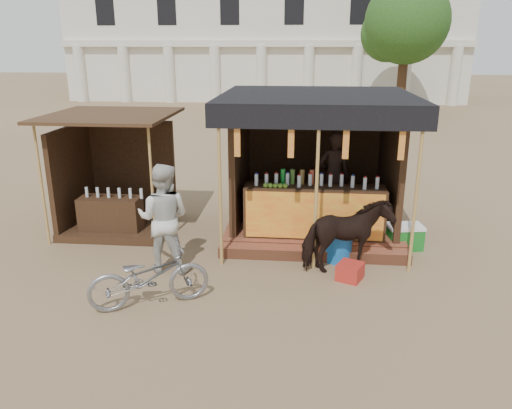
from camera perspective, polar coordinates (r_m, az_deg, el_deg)
The scene contains 11 objects.
ground at distance 7.37m, azimuth -1.20°, elevation -12.03°, with size 120.00×120.00×0.00m, color #846B4C.
main_stall at distance 10.06m, azimuth 6.78°, elevation 2.52°, with size 3.60×3.61×2.78m.
secondary_stall at distance 10.73m, azimuth -16.25°, elevation 1.89°, with size 2.40×2.40×2.38m.
cow at distance 8.46m, azimuth 10.30°, elevation -3.58°, with size 0.67×1.47×1.25m, color black.
motorbike at distance 7.46m, azimuth -12.15°, elevation -8.08°, with size 0.61×1.75×0.92m, color gray.
bystander at distance 8.40m, azimuth -10.52°, elevation -1.55°, with size 0.90×0.70×1.85m, color beige.
blue_barrel at distance 8.93m, azimuth 9.39°, elevation -4.15°, with size 0.49×0.49×0.72m, color #175FB0.
red_crate at distance 8.35m, azimuth 10.69°, elevation -7.52°, with size 0.37×0.39×0.27m, color #AC251C.
cooler at distance 9.78m, azimuth 16.61°, elevation -3.51°, with size 0.70×0.53×0.46m.
background_building at distance 36.39m, azimuth 1.12°, elevation 18.36°, with size 26.00×7.45×8.18m.
tree at distance 28.95m, azimuth 16.39°, elevation 19.10°, with size 4.50×4.40×7.00m.
Camera 1 is at (0.75, -6.34, 3.67)m, focal length 35.00 mm.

